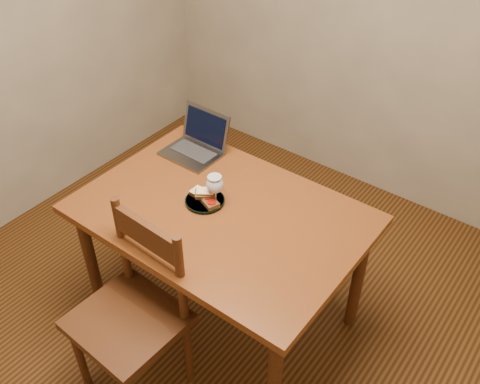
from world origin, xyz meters
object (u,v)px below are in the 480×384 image
Objects in this scene: table at (221,225)px; plate at (205,201)px; chair at (130,309)px; laptop at (198,141)px; milk_glass at (215,190)px.

table is 6.95× the size of plate.
chair is 2.56× the size of plate.
table is at bearing -37.06° from laptop.
table is at bearing -27.73° from milk_glass.
laptop reaches higher than chair.
laptop is (-0.31, 0.31, 0.05)m from plate.
plate reaches higher than table.
table is at bearing 84.90° from chair.
chair is (-0.07, -0.54, -0.14)m from table.
plate is at bearing 177.58° from table.
plate is (-0.10, 0.00, 0.09)m from table.
milk_glass is at bearing 31.77° from plate.
milk_glass is (0.04, 0.03, 0.07)m from plate.
table is 8.32× the size of milk_glass.
milk_glass is (-0.06, 0.03, 0.16)m from table.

